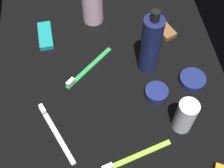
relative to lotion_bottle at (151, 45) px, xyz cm
name	(u,v)px	position (x,y,z in cm)	size (l,w,h in cm)	color
ground_plane	(112,91)	(-6.72, 11.01, -9.90)	(84.00, 64.00, 1.20)	black
lotion_bottle	(151,45)	(0.00, 0.00, 0.00)	(5.31, 5.31, 20.87)	#171E4B
deodorant_stick	(185,116)	(-19.35, -4.88, -4.15)	(4.82, 4.82, 10.30)	silver
toothbrush_lime	(132,157)	(-26.20, 8.71, -8.70)	(6.16, 17.62, 2.10)	#8CD133
toothbrush_green	(87,69)	(0.67, 17.26, -8.70)	(13.09, 14.04, 2.10)	green
toothbrush_white	(54,130)	(-16.75, 26.73, -8.70)	(16.80, 8.73, 2.10)	white
snack_bar_brown	(162,27)	(13.74, -7.22, -8.55)	(10.40, 4.00, 1.50)	brown
snack_bar_teal	(45,36)	(14.74, 28.65, -8.55)	(10.40, 4.00, 1.50)	teal
cream_tin_left	(156,93)	(-9.70, -0.53, -8.22)	(6.23, 6.23, 2.16)	navy
cream_tin_right	(193,80)	(-6.95, -11.28, -8.47)	(7.18, 7.18, 1.66)	navy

